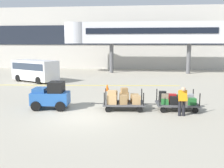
# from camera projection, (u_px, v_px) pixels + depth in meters

# --- Properties ---
(ground_plane) EXTENTS (120.00, 120.00, 0.00)m
(ground_plane) POSITION_uv_depth(u_px,v_px,m) (82.00, 117.00, 13.11)
(ground_plane) COLOR #A8A08E
(apron_lead_line) EXTENTS (18.22, 1.71, 0.01)m
(apron_lead_line) POSITION_uv_depth(u_px,v_px,m) (78.00, 85.00, 22.93)
(apron_lead_line) COLOR yellow
(apron_lead_line) RESTS_ON ground_plane
(terminal_building) EXTENTS (59.65, 2.51, 8.97)m
(terminal_building) POSITION_uv_depth(u_px,v_px,m) (121.00, 38.00, 37.90)
(terminal_building) COLOR #BCB7AD
(terminal_building) RESTS_ON ground_plane
(jet_bridge) EXTENTS (19.51, 3.00, 6.31)m
(jet_bridge) POSITION_uv_depth(u_px,v_px,m) (136.00, 33.00, 31.69)
(jet_bridge) COLOR silver
(jet_bridge) RESTS_ON ground_plane
(baggage_tug) EXTENTS (2.17, 1.36, 1.58)m
(baggage_tug) POSITION_uv_depth(u_px,v_px,m) (51.00, 96.00, 14.60)
(baggage_tug) COLOR #2659A5
(baggage_tug) RESTS_ON ground_plane
(baggage_cart_lead) EXTENTS (3.04, 1.56, 1.19)m
(baggage_cart_lead) POSITION_uv_depth(u_px,v_px,m) (123.00, 99.00, 14.47)
(baggage_cart_lead) COLOR #4C4C4F
(baggage_cart_lead) RESTS_ON ground_plane
(baggage_cart_middle) EXTENTS (3.04, 1.56, 1.10)m
(baggage_cart_middle) POSITION_uv_depth(u_px,v_px,m) (177.00, 101.00, 14.38)
(baggage_cart_middle) COLOR #4C4C4F
(baggage_cart_middle) RESTS_ON ground_plane
(baggage_handler) EXTENTS (0.43, 0.45, 1.56)m
(baggage_handler) POSITION_uv_depth(u_px,v_px,m) (182.00, 100.00, 13.09)
(baggage_handler) COLOR black
(baggage_handler) RESTS_ON ground_plane
(shuttle_van) EXTENTS (5.14, 3.89, 2.10)m
(shuttle_van) POSITION_uv_depth(u_px,v_px,m) (35.00, 69.00, 24.99)
(shuttle_van) COLOR silver
(shuttle_van) RESTS_ON ground_plane
(safety_cone_far) EXTENTS (0.36, 0.36, 0.55)m
(safety_cone_far) POSITION_uv_depth(u_px,v_px,m) (107.00, 87.00, 20.22)
(safety_cone_far) COLOR #EA590F
(safety_cone_far) RESTS_ON ground_plane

